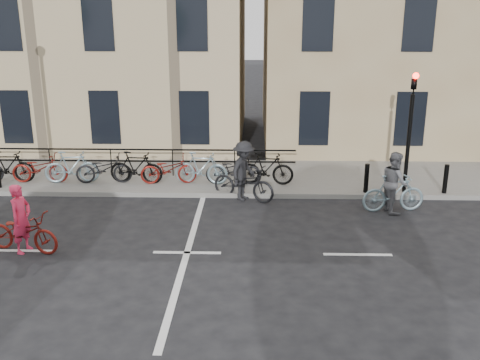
{
  "coord_description": "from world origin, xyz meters",
  "views": [
    {
      "loc": [
        1.57,
        -11.49,
        5.31
      ],
      "look_at": [
        1.18,
        2.31,
        1.1
      ],
      "focal_mm": 40.0,
      "sensor_mm": 36.0,
      "label": 1
    }
  ],
  "objects_px": {
    "traffic_light": "(411,118)",
    "cyclist_pink": "(22,229)",
    "cyclist_dark": "(244,177)",
    "cyclist_grey": "(394,188)"
  },
  "relations": [
    {
      "from": "traffic_light",
      "to": "cyclist_grey",
      "type": "xyz_separation_m",
      "value": [
        -0.68,
        -1.36,
        -1.75
      ]
    },
    {
      "from": "cyclist_pink",
      "to": "traffic_light",
      "type": "bearing_deg",
      "value": -52.16
    },
    {
      "from": "cyclist_pink",
      "to": "cyclist_dark",
      "type": "distance_m",
      "value": 6.43
    },
    {
      "from": "traffic_light",
      "to": "cyclist_pink",
      "type": "height_order",
      "value": "traffic_light"
    },
    {
      "from": "cyclist_pink",
      "to": "cyclist_dark",
      "type": "bearing_deg",
      "value": -38.05
    },
    {
      "from": "traffic_light",
      "to": "cyclist_dark",
      "type": "bearing_deg",
      "value": -174.92
    },
    {
      "from": "cyclist_pink",
      "to": "cyclist_grey",
      "type": "bearing_deg",
      "value": -57.84
    },
    {
      "from": "cyclist_grey",
      "to": "cyclist_dark",
      "type": "xyz_separation_m",
      "value": [
        -4.27,
        0.92,
        0.01
      ]
    },
    {
      "from": "cyclist_dark",
      "to": "traffic_light",
      "type": "bearing_deg",
      "value": -57.42
    },
    {
      "from": "traffic_light",
      "to": "cyclist_pink",
      "type": "bearing_deg",
      "value": -156.55
    }
  ]
}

